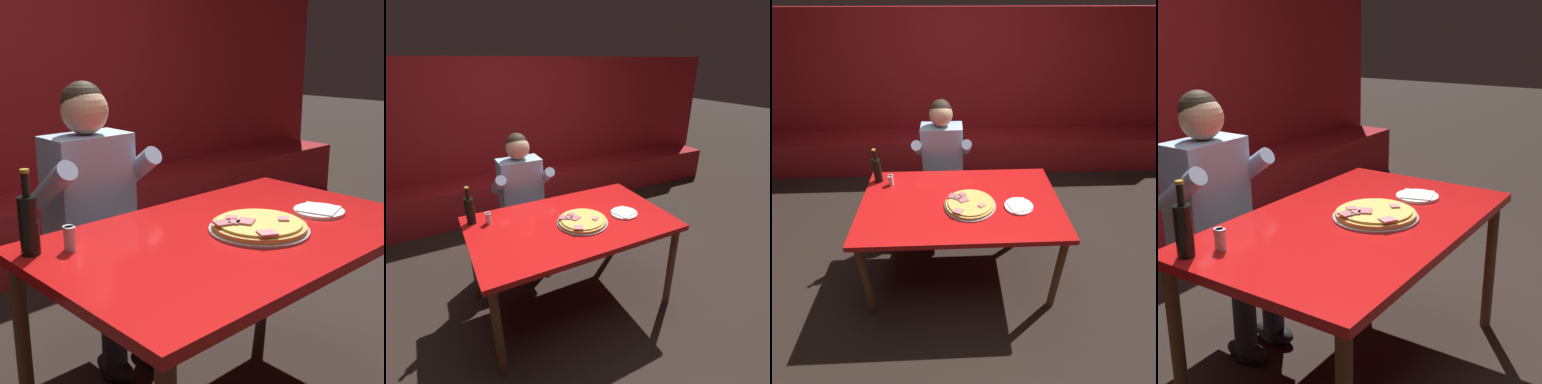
{
  "view_description": "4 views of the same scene",
  "coord_description": "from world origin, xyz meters",
  "views": [
    {
      "loc": [
        -1.43,
        -1.27,
        1.42
      ],
      "look_at": [
        -0.07,
        0.16,
        0.88
      ],
      "focal_mm": 50.0,
      "sensor_mm": 36.0,
      "label": 1
    },
    {
      "loc": [
        -0.86,
        -1.78,
        1.87
      ],
      "look_at": [
        0.19,
        0.24,
        0.86
      ],
      "focal_mm": 28.0,
      "sensor_mm": 36.0,
      "label": 2
    },
    {
      "loc": [
        -0.05,
        -1.82,
        2.08
      ],
      "look_at": [
        0.03,
        0.04,
        0.8
      ],
      "focal_mm": 28.0,
      "sensor_mm": 36.0,
      "label": 3
    },
    {
      "loc": [
        -1.85,
        -1.18,
        1.57
      ],
      "look_at": [
        0.21,
        0.17,
        0.79
      ],
      "focal_mm": 50.0,
      "sensor_mm": 36.0,
      "label": 4
    }
  ],
  "objects": [
    {
      "name": "ground_plane",
      "position": [
        0.0,
        0.0,
        0.0
      ],
      "size": [
        24.0,
        24.0,
        0.0
      ],
      "primitive_type": "plane",
      "color": "black"
    },
    {
      "name": "booth_wall_panel",
      "position": [
        0.0,
        2.18,
        0.95
      ],
      "size": [
        6.8,
        0.16,
        1.9
      ],
      "primitive_type": "cube",
      "color": "#A3191E",
      "rests_on": "ground_plane"
    },
    {
      "name": "booth_bench",
      "position": [
        0.0,
        1.86,
        0.23
      ],
      "size": [
        6.46,
        0.48,
        0.46
      ],
      "primitive_type": "cube",
      "color": "#A3191E",
      "rests_on": "ground_plane"
    },
    {
      "name": "main_dining_table",
      "position": [
        0.0,
        0.0,
        0.68
      ],
      "size": [
        1.5,
        0.92,
        0.75
      ],
      "color": "brown",
      "rests_on": "ground_plane"
    },
    {
      "name": "pizza",
      "position": [
        0.07,
        -0.06,
        0.77
      ],
      "size": [
        0.38,
        0.38,
        0.05
      ],
      "color": "#9E9EA3",
      "rests_on": "main_dining_table"
    },
    {
      "name": "plate_white_paper",
      "position": [
        0.42,
        -0.09,
        0.76
      ],
      "size": [
        0.21,
        0.21,
        0.02
      ],
      "color": "white",
      "rests_on": "main_dining_table"
    },
    {
      "name": "beer_bottle",
      "position": [
        -0.67,
        0.32,
        0.86
      ],
      "size": [
        0.07,
        0.07,
        0.29
      ],
      "color": "black",
      "rests_on": "main_dining_table"
    },
    {
      "name": "shaker_red_pepper_flakes",
      "position": [
        -0.56,
        0.25,
        0.79
      ],
      "size": [
        0.04,
        0.04,
        0.09
      ],
      "color": "silver",
      "rests_on": "main_dining_table"
    },
    {
      "name": "shaker_parmesan",
      "position": [
        -0.55,
        0.26,
        0.79
      ],
      "size": [
        0.04,
        0.04,
        0.09
      ],
      "color": "silver",
      "rests_on": "main_dining_table"
    },
    {
      "name": "diner_seated_blue_shirt",
      "position": [
        -0.15,
        0.68,
        0.71
      ],
      "size": [
        0.53,
        0.53,
        1.27
      ],
      "color": "black",
      "rests_on": "ground_plane"
    }
  ]
}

